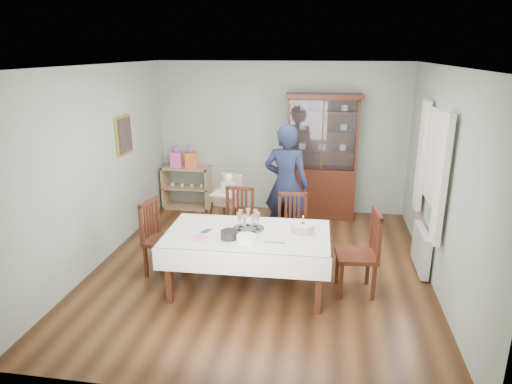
% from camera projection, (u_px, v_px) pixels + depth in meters
% --- Properties ---
extents(floor, '(5.00, 5.00, 0.00)m').
position_uv_depth(floor, '(260.00, 268.00, 6.31)').
color(floor, '#593319').
rests_on(floor, ground).
extents(room_shell, '(5.00, 5.00, 5.00)m').
position_uv_depth(room_shell, '(266.00, 139.00, 6.30)').
color(room_shell, '#9EAA99').
rests_on(room_shell, floor).
extents(dining_table, '(2.03, 1.20, 0.76)m').
position_uv_depth(dining_table, '(248.00, 261.00, 5.64)').
color(dining_table, '#472111').
rests_on(dining_table, floor).
extents(china_cabinet, '(1.30, 0.48, 2.18)m').
position_uv_depth(china_cabinet, '(322.00, 155.00, 7.99)').
color(china_cabinet, '#472111').
rests_on(china_cabinet, floor).
extents(sideboard, '(0.90, 0.38, 0.80)m').
position_uv_depth(sideboard, '(187.00, 187.00, 8.60)').
color(sideboard, tan).
rests_on(sideboard, floor).
extents(picture_frame, '(0.04, 0.48, 0.58)m').
position_uv_depth(picture_frame, '(124.00, 135.00, 6.91)').
color(picture_frame, gold).
rests_on(picture_frame, room_shell).
extents(window, '(0.04, 1.02, 1.22)m').
position_uv_depth(window, '(437.00, 159.00, 5.80)').
color(window, white).
rests_on(window, room_shell).
extents(curtain_left, '(0.07, 0.30, 1.55)m').
position_uv_depth(curtain_left, '(442.00, 180.00, 5.25)').
color(curtain_left, silver).
rests_on(curtain_left, room_shell).
extents(curtain_right, '(0.07, 0.30, 1.55)m').
position_uv_depth(curtain_right, '(422.00, 156.00, 6.42)').
color(curtain_right, silver).
rests_on(curtain_right, room_shell).
extents(radiator, '(0.10, 0.80, 0.55)m').
position_uv_depth(radiator, '(421.00, 249.00, 6.18)').
color(radiator, white).
rests_on(radiator, floor).
extents(chair_far_left, '(0.46, 0.46, 0.98)m').
position_uv_depth(chair_far_left, '(237.00, 236.00, 6.65)').
color(chair_far_left, '#472111').
rests_on(chair_far_left, floor).
extents(chair_far_right, '(0.45, 0.45, 0.96)m').
position_uv_depth(chair_far_right, '(291.00, 241.00, 6.46)').
color(chair_far_right, '#472111').
rests_on(chair_far_right, floor).
extents(chair_end_left, '(0.53, 0.53, 1.01)m').
position_uv_depth(chair_end_left, '(164.00, 252.00, 6.09)').
color(chair_end_left, '#472111').
rests_on(chair_end_left, floor).
extents(chair_end_right, '(0.52, 0.52, 1.06)m').
position_uv_depth(chair_end_right, '(357.00, 268.00, 5.61)').
color(chair_end_right, '#472111').
rests_on(chair_end_right, floor).
extents(woman, '(0.74, 0.55, 1.86)m').
position_uv_depth(woman, '(286.00, 185.00, 6.89)').
color(woman, black).
rests_on(woman, floor).
extents(high_chair, '(0.59, 0.59, 1.05)m').
position_uv_depth(high_chair, '(229.00, 213.00, 7.24)').
color(high_chair, black).
rests_on(high_chair, floor).
extents(champagne_tray, '(0.39, 0.39, 0.24)m').
position_uv_depth(champagne_tray, '(248.00, 224.00, 5.61)').
color(champagne_tray, silver).
rests_on(champagne_tray, dining_table).
extents(birthday_cake, '(0.32, 0.32, 0.22)m').
position_uv_depth(birthday_cake, '(303.00, 228.00, 5.51)').
color(birthday_cake, white).
rests_on(birthday_cake, dining_table).
extents(plate_stack_dark, '(0.21, 0.21, 0.10)m').
position_uv_depth(plate_stack_dark, '(229.00, 235.00, 5.35)').
color(plate_stack_dark, black).
rests_on(plate_stack_dark, dining_table).
extents(plate_stack_white, '(0.23, 0.23, 0.10)m').
position_uv_depth(plate_stack_white, '(246.00, 239.00, 5.22)').
color(plate_stack_white, white).
rests_on(plate_stack_white, dining_table).
extents(napkin_stack, '(0.18, 0.18, 0.02)m').
position_uv_depth(napkin_stack, '(199.00, 238.00, 5.37)').
color(napkin_stack, '#FF5DA9').
rests_on(napkin_stack, dining_table).
extents(cutlery, '(0.14, 0.18, 0.01)m').
position_uv_depth(cutlery, '(204.00, 231.00, 5.58)').
color(cutlery, silver).
rests_on(cutlery, dining_table).
extents(cake_knife, '(0.25, 0.03, 0.01)m').
position_uv_depth(cake_knife, '(275.00, 243.00, 5.24)').
color(cake_knife, silver).
rests_on(cake_knife, dining_table).
extents(gift_bag_pink, '(0.21, 0.14, 0.38)m').
position_uv_depth(gift_bag_pink, '(176.00, 158.00, 8.44)').
color(gift_bag_pink, '#FF5DA9').
rests_on(gift_bag_pink, sideboard).
extents(gift_bag_orange, '(0.25, 0.21, 0.40)m').
position_uv_depth(gift_bag_orange, '(191.00, 158.00, 8.39)').
color(gift_bag_orange, orange).
rests_on(gift_bag_orange, sideboard).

